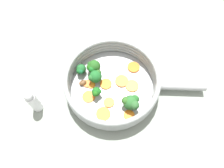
# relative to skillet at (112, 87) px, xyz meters

# --- Properties ---
(ground_plane) EXTENTS (4.00, 4.00, 0.00)m
(ground_plane) POSITION_rel_skillet_xyz_m (0.00, 0.00, -0.01)
(ground_plane) COLOR gray
(skillet) EXTENTS (0.30, 0.30, 0.02)m
(skillet) POSITION_rel_skillet_xyz_m (0.00, 0.00, 0.00)
(skillet) COLOR #939699
(skillet) RESTS_ON ground_plane
(skillet_rim_wall) EXTENTS (0.31, 0.31, 0.06)m
(skillet_rim_wall) POSITION_rel_skillet_xyz_m (0.00, 0.00, 0.04)
(skillet_rim_wall) COLOR #969D9D
(skillet_rim_wall) RESTS_ON skillet
(skillet_handle) EXTENTS (0.10, 0.16, 0.03)m
(skillet_handle) POSITION_rel_skillet_xyz_m (-0.11, -0.20, 0.02)
(skillet_handle) COLOR #999B9E
(skillet_handle) RESTS_ON skillet
(skillet_rivet_left) EXTENTS (0.01, 0.01, 0.01)m
(skillet_rivet_left) POSITION_rel_skillet_xyz_m (-0.10, -0.11, 0.01)
(skillet_rivet_left) COLOR #989796
(skillet_rivet_left) RESTS_ON skillet
(skillet_rivet_right) EXTENTS (0.01, 0.01, 0.01)m
(skillet_rivet_right) POSITION_rel_skillet_xyz_m (-0.04, -0.14, 0.01)
(skillet_rivet_right) COLOR #989B97
(skillet_rivet_right) RESTS_ON skillet
(carrot_slice_0) EXTENTS (0.04, 0.04, 0.00)m
(carrot_slice_0) POSITION_rel_skillet_xyz_m (0.00, 0.09, 0.01)
(carrot_slice_0) COLOR orange
(carrot_slice_0) RESTS_ON skillet
(carrot_slice_1) EXTENTS (0.05, 0.05, 0.01)m
(carrot_slice_1) POSITION_rel_skillet_xyz_m (-0.03, -0.06, 0.01)
(carrot_slice_1) COLOR orange
(carrot_slice_1) RESTS_ON skillet
(carrot_slice_2) EXTENTS (0.06, 0.06, 0.01)m
(carrot_slice_2) POSITION_rel_skillet_xyz_m (0.02, 0.02, 0.01)
(carrot_slice_2) COLOR orange
(carrot_slice_2) RESTS_ON skillet
(carrot_slice_3) EXTENTS (0.05, 0.05, 0.01)m
(carrot_slice_3) POSITION_rel_skillet_xyz_m (-0.05, 0.04, 0.01)
(carrot_slice_3) COLOR orange
(carrot_slice_3) RESTS_ON skillet
(carrot_slice_4) EXTENTS (0.06, 0.06, 0.01)m
(carrot_slice_4) POSITION_rel_skillet_xyz_m (-0.00, -0.04, 0.01)
(carrot_slice_4) COLOR orange
(carrot_slice_4) RESTS_ON skillet
(carrot_slice_5) EXTENTS (0.05, 0.05, 0.00)m
(carrot_slice_5) POSITION_rel_skillet_xyz_m (0.10, 0.02, 0.01)
(carrot_slice_5) COLOR orange
(carrot_slice_5) RESTS_ON skillet
(carrot_slice_6) EXTENTS (0.04, 0.04, 0.00)m
(carrot_slice_6) POSITION_rel_skillet_xyz_m (0.04, 0.06, 0.01)
(carrot_slice_6) COLOR orange
(carrot_slice_6) RESTS_ON skillet
(carrot_slice_7) EXTENTS (0.05, 0.05, 0.01)m
(carrot_slice_7) POSITION_rel_skillet_xyz_m (0.03, -0.10, 0.01)
(carrot_slice_7) COLOR #D65E13
(carrot_slice_7) RESTS_ON skillet
(carrot_slice_8) EXTENTS (0.05, 0.05, 0.00)m
(carrot_slice_8) POSITION_rel_skillet_xyz_m (-0.08, 0.07, 0.01)
(carrot_slice_8) COLOR orange
(carrot_slice_8) RESTS_ON skillet
(carrot_slice_9) EXTENTS (0.03, 0.03, 0.00)m
(carrot_slice_9) POSITION_rel_skillet_xyz_m (0.05, 0.07, 0.01)
(carrot_slice_9) COLOR orange
(carrot_slice_9) RESTS_ON skillet
(carrot_slice_10) EXTENTS (0.05, 0.05, 0.00)m
(carrot_slice_10) POSITION_rel_skillet_xyz_m (-0.12, -0.00, 0.01)
(carrot_slice_10) COLOR orange
(carrot_slice_10) RESTS_ON skillet
(carrot_slice_11) EXTENTS (0.04, 0.04, 0.01)m
(carrot_slice_11) POSITION_rel_skillet_xyz_m (-0.08, -0.03, 0.01)
(carrot_slice_11) COLOR orange
(carrot_slice_11) RESTS_ON skillet
(broccoli_floret_0) EXTENTS (0.03, 0.03, 0.04)m
(broccoli_floret_0) POSITION_rel_skillet_xyz_m (-0.01, 0.06, 0.04)
(broccoli_floret_0) COLOR #8CAE61
(broccoli_floret_0) RESTS_ON skillet
(broccoli_floret_1) EXTENTS (0.05, 0.06, 0.05)m
(broccoli_floret_1) POSITION_rel_skillet_xyz_m (-0.09, -0.02, 0.04)
(broccoli_floret_1) COLOR #85A56C
(broccoli_floret_1) RESTS_ON skillet
(broccoli_floret_2) EXTENTS (0.04, 0.05, 0.05)m
(broccoli_floret_2) POSITION_rel_skillet_xyz_m (0.08, 0.03, 0.04)
(broccoli_floret_2) COLOR #709B4F
(broccoli_floret_2) RESTS_ON skillet
(broccoli_floret_3) EXTENTS (0.04, 0.04, 0.04)m
(broccoli_floret_3) POSITION_rel_skillet_xyz_m (0.09, 0.07, 0.03)
(broccoli_floret_3) COLOR #78994F
(broccoli_floret_3) RESTS_ON skillet
(broccoli_floret_4) EXTENTS (0.04, 0.05, 0.05)m
(broccoli_floret_4) POSITION_rel_skillet_xyz_m (0.04, 0.04, 0.04)
(broccoli_floret_4) COLOR #669054
(broccoli_floret_4) RESTS_ON skillet
(mushroom_piece_0) EXTENTS (0.02, 0.03, 0.01)m
(mushroom_piece_0) POSITION_rel_skillet_xyz_m (0.05, 0.08, 0.02)
(mushroom_piece_0) COLOR brown
(mushroom_piece_0) RESTS_ON skillet
(salt_shaker) EXTENTS (0.03, 0.03, 0.11)m
(salt_shaker) POSITION_rel_skillet_xyz_m (0.05, 0.25, 0.05)
(salt_shaker) COLOR white
(salt_shaker) RESTS_ON ground_plane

